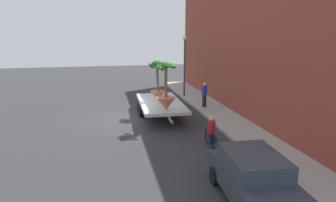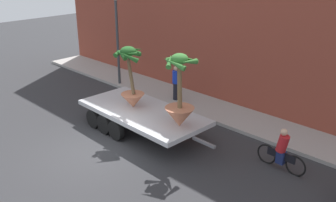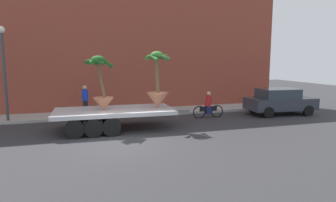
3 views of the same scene
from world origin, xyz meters
The scene contains 10 objects.
ground_plane centered at (0.00, 0.00, 0.00)m, with size 60.00×60.00×0.00m, color #2D2D30.
sidewalk centered at (0.00, 6.10, 0.07)m, with size 24.00×2.20×0.15m, color #A39E99.
building_facade centered at (0.00, 7.80, 4.97)m, with size 24.00×1.20×9.94m, color brown.
flatbed_trailer centered at (-0.21, 2.33, 0.77)m, with size 6.57×2.71×0.98m.
potted_palm_rear centered at (2.12, 2.24, 1.92)m, with size 1.20×1.23×2.73m.
potted_palm_middle centered at (-0.55, 2.26, 2.09)m, with size 1.29×1.33×2.52m.
cyclist centered at (5.49, 3.69, 0.67)m, with size 1.84×0.35×1.54m.
parked_car centered at (10.05, 3.39, 0.83)m, with size 4.14×2.12×1.58m.
pedestrian_near_gate centered at (-1.25, 5.68, 1.04)m, with size 0.36×0.36×1.71m.
street_lamp centered at (-5.18, 5.30, 3.23)m, with size 0.36×0.36×4.83m.
Camera 3 is at (-1.41, -11.41, 3.31)m, focal length 31.14 mm.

